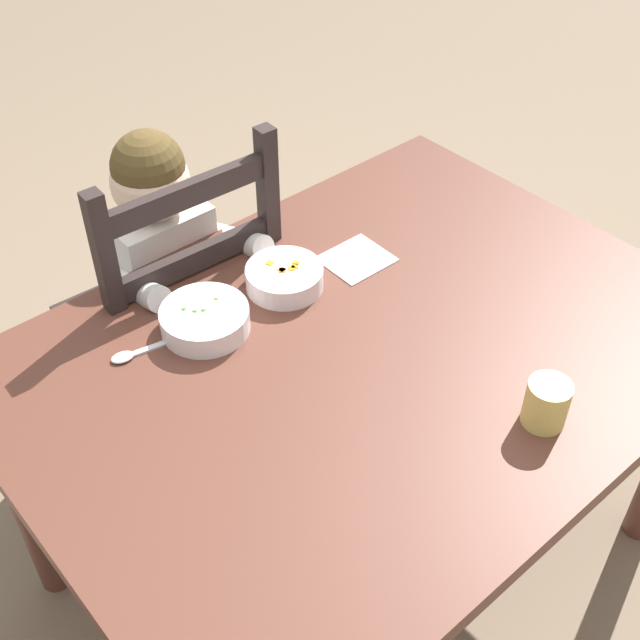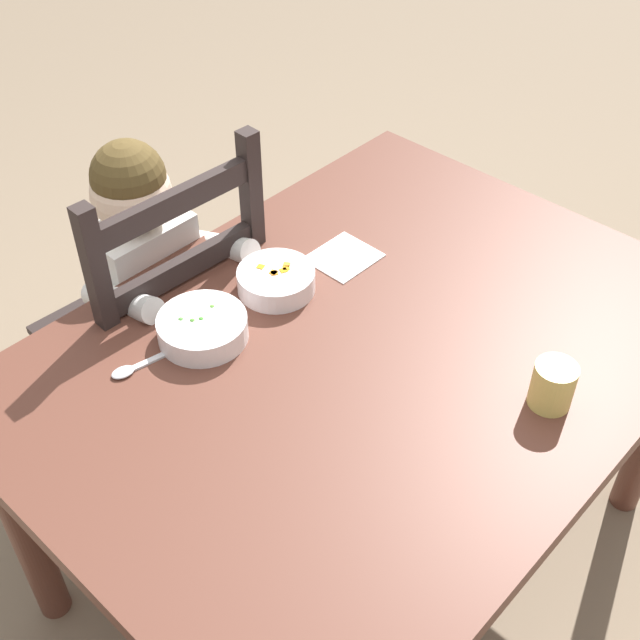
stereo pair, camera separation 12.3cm
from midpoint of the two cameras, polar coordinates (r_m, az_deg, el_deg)
ground_plane at (r=2.11m, az=4.12°, el=-15.87°), size 8.00×8.00×0.00m
dining_table at (r=1.63m, az=5.16°, el=-4.28°), size 1.32×0.98×0.70m
dining_chair at (r=1.99m, az=-8.17°, el=-0.22°), size 0.44×0.44×0.97m
child_figure at (r=1.88m, az=-8.53°, el=3.61°), size 0.32×0.31×0.96m
bowl_of_peas at (r=1.59m, az=-5.79°, el=-0.01°), size 0.17×0.17×0.05m
bowl_of_carrots at (r=1.68m, az=-0.43°, el=2.89°), size 0.16×0.16×0.05m
spoon at (r=1.57m, az=-10.65°, el=-2.39°), size 0.14×0.05×0.01m
drinking_cup at (r=1.47m, az=17.74°, el=-5.61°), size 0.08×0.08×0.09m
paper_napkin at (r=1.77m, az=4.54°, el=4.16°), size 0.14×0.12×0.00m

